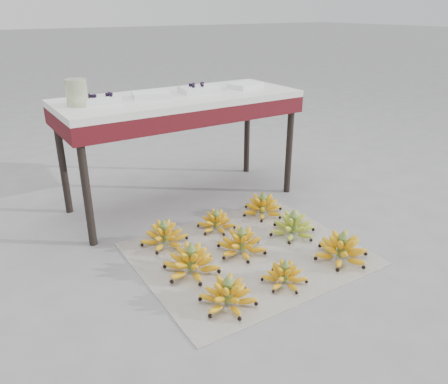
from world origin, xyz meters
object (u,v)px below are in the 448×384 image
newspaper_mat (248,254)px  tray_right (199,89)px  bunch_back_left (164,236)px  bunch_back_center (216,222)px  bunch_mid_center (241,243)px  vendor_table (180,108)px  bunch_mid_right (293,226)px  bunch_mid_left (191,262)px  tray_far_left (101,99)px  bunch_front_right (342,250)px  bunch_front_left (228,295)px  bunch_back_right (263,207)px  tray_far_right (245,85)px  glass_jar (77,93)px  bunch_front_center (285,275)px  tray_left (151,95)px

newspaper_mat → tray_right: bearing=77.7°
bunch_back_left → bunch_back_center: size_ratio=1.38×
bunch_mid_center → vendor_table: size_ratio=0.20×
bunch_mid_center → bunch_mid_right: bunch_mid_right is taller
bunch_mid_left → tray_far_left: bearing=95.9°
bunch_mid_left → bunch_mid_center: 0.35m
newspaper_mat → bunch_front_right: 0.54m
bunch_mid_center → bunch_front_left: bearing=-139.4°
vendor_table → tray_far_left: 0.54m
bunch_mid_right → bunch_back_left: size_ratio=0.93×
bunch_back_center → bunch_back_right: size_ratio=0.80×
bunch_mid_left → tray_far_right: size_ratio=1.21×
bunch_back_right → tray_far_right: size_ratio=1.29×
newspaper_mat → bunch_mid_right: (0.37, 0.03, 0.06)m
tray_far_left → glass_jar: glass_jar is taller
bunch_back_center → tray_far_right: bearing=48.7°
bunch_back_right → tray_far_right: 0.91m
bunch_back_left → tray_far_left: tray_far_left is taller
bunch_back_left → tray_far_right: tray_far_right is taller
bunch_front_center → vendor_table: 1.38m
bunch_front_left → bunch_back_right: (0.75, 0.70, 0.00)m
bunch_front_center → bunch_mid_left: size_ratio=0.81×
bunch_back_left → tray_far_left: bearing=127.4°
vendor_table → tray_far_left: (-0.53, 0.03, 0.11)m
bunch_mid_left → tray_far_left: size_ratio=1.26×
bunch_back_right → tray_far_right: bearing=81.0°
bunch_back_left → tray_far_right: bearing=52.4°
bunch_back_center → bunch_mid_right: bearing=-34.8°
tray_right → tray_far_right: bearing=-3.7°
bunch_mid_left → bunch_front_left: bearing=-89.4°
bunch_back_left → bunch_back_right: size_ratio=1.11×
bunch_back_right → newspaper_mat: bearing=-125.4°
glass_jar → tray_right: bearing=-0.5°
bunch_front_left → tray_left: tray_left is taller
tray_left → tray_right: size_ratio=1.00×
bunch_front_right → bunch_back_center: bearing=96.9°
bunch_front_left → bunch_back_right: size_ratio=1.04×
bunch_mid_left → tray_far_left: (-0.12, 0.90, 0.74)m
bunch_front_left → bunch_front_center: bearing=-18.5°
bunch_front_center → glass_jar: (-0.62, 1.23, 0.81)m
bunch_mid_left → tray_right: size_ratio=1.17×
bunch_mid_right → glass_jar: 1.54m
bunch_front_left → bunch_back_center: (0.36, 0.69, -0.01)m
newspaper_mat → bunch_mid_left: (-0.37, 0.00, 0.07)m
bunch_front_left → bunch_mid_left: (-0.01, 0.34, 0.01)m
bunch_front_left → tray_far_right: size_ratio=1.33×
bunch_mid_center → bunch_front_center: bearing=-95.5°
bunch_mid_center → bunch_back_left: bearing=128.8°
bunch_mid_center → tray_left: 1.13m
bunch_front_center → bunch_front_right: 0.42m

